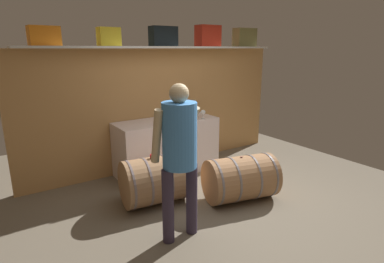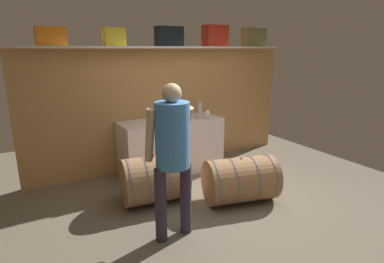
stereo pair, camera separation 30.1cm
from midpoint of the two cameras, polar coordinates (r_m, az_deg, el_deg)
name	(u,v)px [view 2 (the right image)]	position (r m, az deg, el deg)	size (l,w,h in m)	color
ground_plane	(214,196)	(4.55, 5.89, -11.71)	(5.95, 7.27, 0.02)	#6F6554
back_wall_panel	(167,108)	(5.48, -3.07, 4.25)	(4.75, 0.10, 2.02)	tan
high_shelf_board	(169,47)	(5.25, -2.48, 15.07)	(4.37, 0.40, 0.03)	silver
toolcase_orange	(51,36)	(4.72, -22.66, 15.72)	(0.38, 0.20, 0.25)	orange
toolcase_yellow	(114,37)	(4.91, -12.26, 16.48)	(0.31, 0.20, 0.26)	gold
toolcase_black	(169,36)	(5.25, -2.45, 16.92)	(0.43, 0.21, 0.31)	black
toolcase_red	(215,36)	(5.71, 5.80, 16.95)	(0.42, 0.24, 0.36)	red
toolcase_olive	(254,37)	(6.25, 12.58, 16.40)	(0.43, 0.22, 0.33)	olive
work_cabinet	(171,146)	(5.23, -2.16, -2.64)	(1.68, 0.66, 0.89)	white
wine_bottle_clear	(200,110)	(5.17, 3.11, 3.86)	(0.07, 0.07, 0.31)	#B8C1B7
wine_glass	(208,113)	(5.17, 4.54, 3.39)	(0.09, 0.09, 0.15)	white
red_funnel	(190,111)	(5.53, 1.11, 3.70)	(0.11, 0.11, 0.11)	red
wine_barrel_near	(154,179)	(4.27, -4.88, -8.64)	(0.91, 0.73, 0.65)	#A07650
wine_barrel_far	(241,180)	(4.34, 10.83, -8.64)	(1.05, 0.81, 0.62)	#9E7049
tasting_cup	(152,155)	(4.13, -5.27, -4.32)	(0.06, 0.06, 0.04)	red
winemaker_pouring	(172,147)	(3.23, -0.94, -2.80)	(0.50, 0.44, 1.69)	#332A3E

